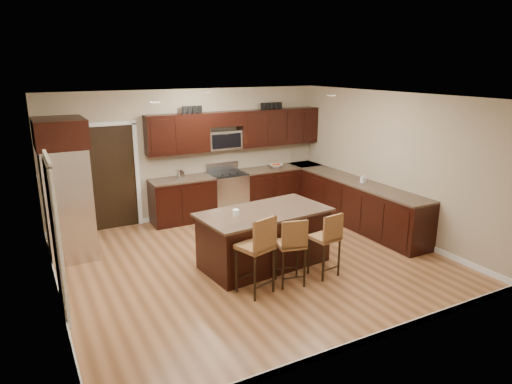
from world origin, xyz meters
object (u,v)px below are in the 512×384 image
island (264,240)px  stool_right (327,237)px  stool_mid (292,244)px  range (228,193)px  stool_left (258,246)px  refrigerator (66,188)px

island → stool_right: size_ratio=2.12×
island → stool_mid: bearing=-95.9°
island → stool_right: bearing=-58.7°
range → island: 2.73m
range → stool_mid: bearing=-99.3°
stool_left → stool_mid: 0.56m
refrigerator → stool_right: bearing=-39.0°
stool_mid → refrigerator: refrigerator is taller
island → refrigerator: refrigerator is taller
stool_right → stool_left: bearing=173.3°
refrigerator → island: bearing=-34.6°
stool_left → stool_right: 1.20m
island → stool_left: stool_left is taller
range → island: (-0.58, -2.67, -0.04)m
island → refrigerator: bearing=139.6°
range → stool_right: 3.52m
stool_left → refrigerator: size_ratio=0.50×
range → stool_left: size_ratio=0.95×
refrigerator → stool_mid: bearing=-45.0°
range → stool_right: range is taller
stool_right → range: bearing=84.0°
island → refrigerator: size_ratio=0.93×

